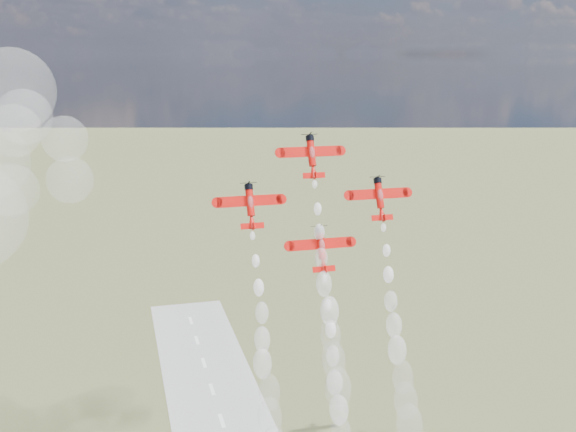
# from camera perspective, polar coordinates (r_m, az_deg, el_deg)

# --- Properties ---
(plane_lead) EXTENTS (13.14, 6.16, 8.89)m
(plane_lead) POSITION_cam_1_polar(r_m,az_deg,el_deg) (139.61, 2.01, 5.15)
(plane_lead) COLOR red
(plane_lead) RESTS_ON ground
(plane_left) EXTENTS (13.14, 6.16, 8.89)m
(plane_left) POSITION_cam_1_polar(r_m,az_deg,el_deg) (134.35, -3.21, 0.94)
(plane_left) COLOR red
(plane_left) RESTS_ON ground
(plane_right) EXTENTS (13.14, 6.16, 8.89)m
(plane_right) POSITION_cam_1_polar(r_m,az_deg,el_deg) (142.23, 7.76, 1.55)
(plane_right) COLOR red
(plane_right) RESTS_ON ground
(plane_slot) EXTENTS (13.14, 6.16, 8.89)m
(plane_slot) POSITION_cam_1_polar(r_m,az_deg,el_deg) (136.36, 2.85, -2.73)
(plane_slot) COLOR red
(plane_slot) RESTS_ON ground
(smoke_trail_lead) EXTENTS (5.14, 19.38, 40.77)m
(smoke_trail_lead) POSITION_cam_1_polar(r_m,az_deg,el_deg) (135.77, 3.77, -10.84)
(smoke_trail_lead) COLOR white
(smoke_trail_lead) RESTS_ON plane_lead
(smoke_trail_left) EXTENTS (5.17, 19.09, 40.59)m
(smoke_trail_left) POSITION_cam_1_polar(r_m,az_deg,el_deg) (133.25, -1.60, -15.47)
(smoke_trail_left) COLOR white
(smoke_trail_left) RESTS_ON plane_left
(smoke_trail_right) EXTENTS (5.18, 18.71, 39.92)m
(smoke_trail_right) POSITION_cam_1_polar(r_m,az_deg,el_deg) (141.17, 9.74, -13.88)
(smoke_trail_right) COLOR white
(smoke_trail_right) RESTS_ON plane_right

